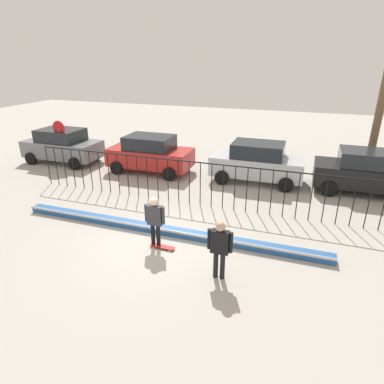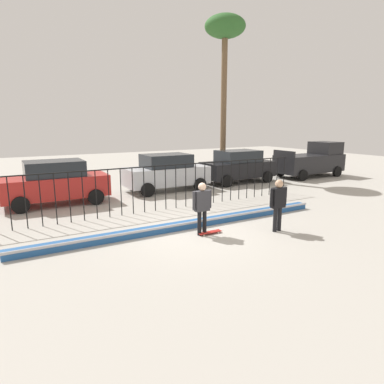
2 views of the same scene
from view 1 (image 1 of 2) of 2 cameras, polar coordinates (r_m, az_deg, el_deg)
name	(u,v)px [view 1 (image 1 of 2)]	position (r m, az deg, el deg)	size (l,w,h in m)	color
ground_plane	(155,243)	(10.93, -6.34, -8.79)	(60.00, 60.00, 0.00)	#ADA89E
bowl_coping_ledge	(164,230)	(11.41, -4.88, -6.57)	(11.00, 0.41, 0.27)	#235699
perimeter_fence	(189,178)	(13.22, -0.48, 2.46)	(14.04, 0.04, 1.83)	black
skateboarder	(155,218)	(10.30, -6.45, -4.45)	(0.68, 0.25, 1.68)	black
skateboard	(162,247)	(10.61, -5.14, -9.40)	(0.80, 0.20, 0.07)	#A51E19
camera_operator	(220,245)	(8.84, 4.83, -9.12)	(0.69, 0.26, 1.71)	black
parked_car_gray	(62,146)	(20.13, -21.51, 7.49)	(4.30, 2.12, 1.90)	slate
parked_car_red	(150,154)	(17.29, -7.26, 6.60)	(4.30, 2.12, 1.90)	#B2231E
parked_car_silver	(257,162)	(16.06, 11.20, 5.12)	(4.30, 2.12, 1.90)	#B7BABF
parked_car_black	(366,172)	(16.29, 27.91, 3.12)	(4.30, 2.12, 1.90)	black
stop_sign	(60,137)	(19.18, -21.85, 8.75)	(0.76, 0.07, 2.50)	slate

